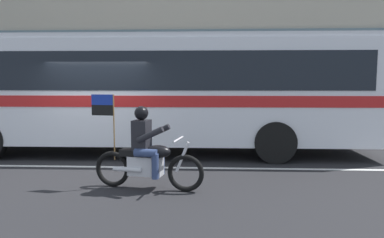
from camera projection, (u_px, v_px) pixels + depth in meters
ground_plane at (99, 161)px, 9.21m from camera, size 60.00×60.00×0.00m
sidewalk_curb at (138, 131)px, 14.27m from camera, size 28.00×3.80×0.15m
lane_center_stripe at (92, 167)px, 8.61m from camera, size 26.60×0.14×0.01m
office_building_facade at (147, 12)px, 16.02m from camera, size 28.00×0.89×10.12m
transit_bus at (144, 86)px, 10.15m from camera, size 12.58×2.67×3.22m
motorcycle_with_rider at (147, 154)px, 6.79m from camera, size 2.17×0.71×1.78m
fire_hydrant at (146, 124)px, 12.94m from camera, size 0.22×0.30×0.75m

